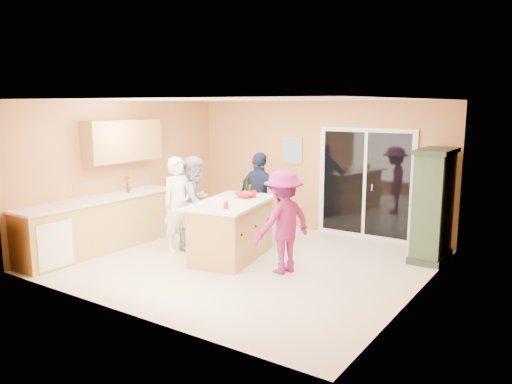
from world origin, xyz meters
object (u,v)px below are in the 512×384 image
Objects in this scene: kitchen_island at (232,231)px; green_hutch at (433,206)px; woman_white at (179,204)px; woman_grey at (196,202)px; woman_magenta at (283,222)px; woman_navy at (260,198)px.

kitchen_island is 3.32m from green_hutch.
woman_white reaches higher than woman_grey.
woman_white is at bearing -71.06° from woman_magenta.
woman_magenta is (1.08, -0.16, 0.34)m from kitchen_island.
woman_navy is (0.88, 1.21, 0.01)m from woman_white.
kitchen_island is 1.19× the size of woman_navy.
woman_navy is 1.07× the size of woman_magenta.
woman_white is (-1.01, -0.18, 0.37)m from kitchen_island.
woman_white is at bearing 148.23° from woman_grey.
woman_magenta is (1.99, -0.31, -0.03)m from woman_grey.
woman_grey is (0.10, 0.33, -0.01)m from woman_white.
woman_magenta is at bearing 143.63° from woman_navy.
woman_grey is at bearing 159.11° from kitchen_island.
kitchen_island is 1.21× the size of woman_white.
woman_grey is at bearing -80.43° from woman_magenta.
green_hutch reaches higher than woman_navy.
woman_navy is (-2.92, -0.70, -0.06)m from green_hutch.
green_hutch reaches higher than woman_grey.
woman_white reaches higher than kitchen_island.
green_hutch is 1.17× the size of woman_magenta.
woman_white is at bearing -153.24° from green_hutch.
woman_white is 0.34m from woman_grey.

